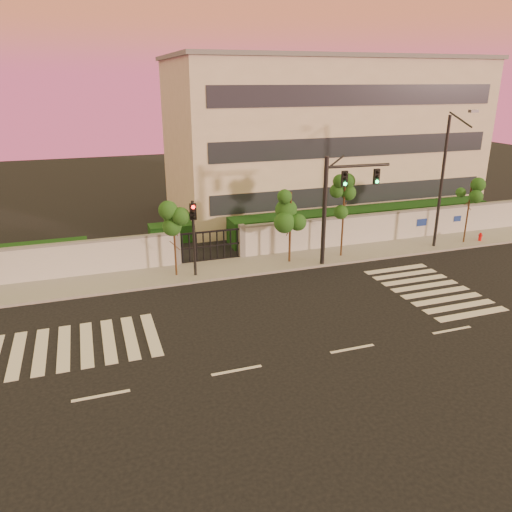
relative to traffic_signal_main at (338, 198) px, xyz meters
name	(u,v)px	position (x,y,z in m)	size (l,w,h in m)	color
ground	(352,349)	(-3.96, -9.23, -4.11)	(120.00, 120.00, 0.00)	black
sidewalk	(265,264)	(-3.96, 1.27, -4.03)	(60.00, 3.00, 0.15)	gray
perimeter_wall	(259,241)	(-3.86, 2.77, -3.04)	(60.00, 0.36, 2.20)	#BABDC2
hedge_row	(260,231)	(-2.79, 5.51, -3.29)	(41.00, 4.25, 1.80)	#103814
institutional_building	(321,136)	(5.04, 12.76, 2.05)	(24.40, 12.40, 12.25)	beige
road_markings	(283,316)	(-5.54, -5.47, -4.10)	(57.00, 7.62, 0.02)	silver
street_tree_c	(174,226)	(-9.36, 1.02, -1.09)	(1.33, 1.06, 4.10)	#382314
street_tree_d	(291,211)	(-2.50, 1.02, -0.86)	(1.63, 1.29, 4.40)	#382314
street_tree_e	(344,198)	(0.96, 0.96, -0.31)	(1.41, 1.12, 5.16)	#382314
street_tree_f	(470,198)	(10.13, 0.70, -0.96)	(1.31, 1.05, 4.28)	#382314
traffic_signal_main	(338,198)	(0.00, 0.00, 0.00)	(4.11, 0.46, 6.50)	black
traffic_signal_secondary	(194,230)	(-8.37, 0.64, -1.31)	(0.34, 0.34, 4.41)	black
streetlight_east	(444,176)	(7.67, 0.46, 0.71)	(0.53, 2.14, 8.90)	black
fire_hydrant	(480,238)	(11.36, 0.56, -3.75)	(0.28, 0.27, 0.71)	red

